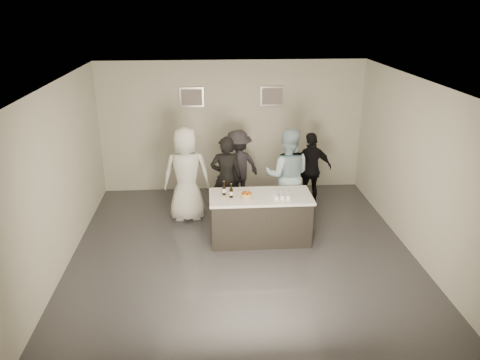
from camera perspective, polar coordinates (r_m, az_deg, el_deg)
The scene contains 19 objects.
floor at distance 8.54m, azimuth 0.24°, elevation -8.43°, with size 6.00×6.00×0.00m, color #3D3D42.
ceiling at distance 7.54m, azimuth 0.28°, elevation 11.86°, with size 6.00×6.00×0.00m, color white.
wall_back at distance 10.78m, azimuth -0.95°, elevation 6.50°, with size 6.00×0.04×3.00m, color beige.
wall_front at distance 5.21m, azimuth 2.79°, elevation -10.21°, with size 6.00×0.04×3.00m, color beige.
wall_left at distance 8.26m, azimuth -20.97°, elevation 0.50°, with size 0.04×6.00×3.00m, color beige.
wall_right at distance 8.66m, azimuth 20.47°, elevation 1.49°, with size 0.04×6.00×3.00m, color beige.
picture_left at distance 10.59m, azimuth -5.91°, elevation 10.01°, with size 0.54×0.04×0.44m, color #B2B2B7.
picture_right at distance 10.68m, azimuth 3.94°, elevation 10.17°, with size 0.54×0.04×0.44m, color #B2B2B7.
bar_counter at distance 8.68m, azimuth 2.48°, elevation -4.61°, with size 1.86×0.86×0.90m, color white.
cake at distance 8.36m, azimuth 0.82°, elevation -1.96°, with size 0.21×0.21×0.08m, color #F9AE1A.
beer_bottle_a at distance 8.46m, azimuth -1.96°, elevation -1.01°, with size 0.07×0.07×0.26m, color black.
beer_bottle_b at distance 8.34m, azimuth -1.08°, elevation -1.32°, with size 0.07×0.07×0.26m, color black.
tumbler_cluster at distance 8.42m, azimuth 5.08°, elevation -1.86°, with size 0.30×0.30×0.08m, color orange.
candles at distance 8.20m, azimuth 0.64°, elevation -2.70°, with size 0.24×0.08×0.01m, color pink.
person_main_black at distance 9.35m, azimuth -1.67°, elevation 0.18°, with size 0.64×0.42×1.75m, color black.
person_main_blue at distance 9.34m, azimuth 5.78°, elevation 0.58°, with size 0.93×0.72×1.91m, color #9ABCCA.
person_guest_left at distance 9.38m, azimuth -6.55°, elevation 0.68°, with size 0.94×0.61×1.92m, color silver.
person_guest_right at distance 10.14m, azimuth 8.62°, elevation 1.27°, with size 0.96×0.40×1.63m, color black.
person_guest_back at distance 10.19m, azimuth -0.27°, elevation 1.63°, with size 1.06×0.61×1.64m, color #2B2830.
Camera 1 is at (-0.57, -7.42, 4.20)m, focal length 35.00 mm.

